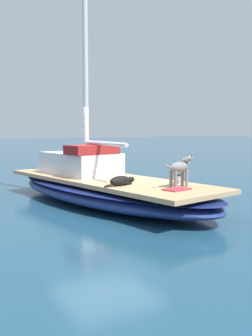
{
  "coord_description": "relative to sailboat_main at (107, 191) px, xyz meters",
  "views": [
    {
      "loc": [
        -4.58,
        -8.98,
        1.96
      ],
      "look_at": [
        0.0,
        -1.0,
        1.01
      ],
      "focal_mm": 42.3,
      "sensor_mm": 36.0,
      "label": 1
    }
  ],
  "objects": [
    {
      "name": "deck_winch",
      "position": [
        1.03,
        -1.66,
        0.42
      ],
      "size": [
        0.16,
        0.16,
        0.21
      ],
      "color": "#B7B7BC",
      "rests_on": "sailboat_main"
    },
    {
      "name": "cabin_house",
      "position": [
        -0.22,
        1.1,
        0.67
      ],
      "size": [
        1.77,
        2.44,
        0.84
      ],
      "color": "silver",
      "rests_on": "sailboat_main"
    },
    {
      "name": "deck_towel",
      "position": [
        0.39,
        -2.45,
        0.34
      ],
      "size": [
        0.63,
        0.48,
        0.03
      ],
      "primitive_type": "cube",
      "rotation": [
        0.0,
        0.0,
        0.24
      ],
      "color": "#C6333D",
      "rests_on": "sailboat_main"
    },
    {
      "name": "dog_grey",
      "position": [
        0.7,
        -2.16,
        0.75
      ],
      "size": [
        0.93,
        0.31,
        0.7
      ],
      "color": "gray",
      "rests_on": "sailboat_main"
    },
    {
      "name": "ground_plane",
      "position": [
        0.0,
        0.0,
        -0.34
      ],
      "size": [
        120.0,
        120.0,
        0.0
      ],
      "primitive_type": "plane",
      "color": "navy"
    },
    {
      "name": "coiled_rope",
      "position": [
        -0.38,
        -1.08,
        0.35
      ],
      "size": [
        0.32,
        0.32,
        0.04
      ],
      "primitive_type": "torus",
      "color": "beige",
      "rests_on": "sailboat_main"
    },
    {
      "name": "mast_main",
      "position": [
        -0.16,
        0.76,
        4.37
      ],
      "size": [
        0.14,
        2.27,
        8.88
      ],
      "color": "silver",
      "rests_on": "sailboat_main"
    },
    {
      "name": "dog_black",
      "position": [
        -0.3,
        -1.31,
        0.43
      ],
      "size": [
        0.93,
        0.43,
        0.22
      ],
      "color": "black",
      "rests_on": "sailboat_main"
    },
    {
      "name": "sailboat_main",
      "position": [
        0.0,
        0.0,
        0.0
      ],
      "size": [
        3.77,
        7.57,
        0.66
      ],
      "color": "navy",
      "rests_on": "ground"
    }
  ]
}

